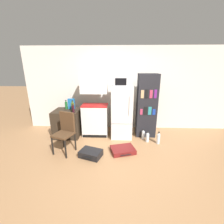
{
  "coord_description": "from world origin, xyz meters",
  "views": [
    {
      "loc": [
        -0.11,
        -2.71,
        1.98
      ],
      "look_at": [
        -0.24,
        0.85,
        0.87
      ],
      "focal_mm": 24.0,
      "sensor_mm": 36.0,
      "label": 1
    }
  ],
  "objects_px": {
    "bookshelf": "(147,106)",
    "microwave": "(122,81)",
    "bottle_olive_oil": "(73,107)",
    "cereal_box": "(71,104)",
    "suitcase_large_flat": "(91,153)",
    "bottle_green_tall": "(66,105)",
    "water_bottle_back": "(158,139)",
    "refrigerator": "(122,112)",
    "chair": "(65,129)",
    "side_table": "(67,123)",
    "bottle_wine_dark": "(73,109)",
    "water_bottle_front": "(147,137)",
    "kitchen_hutch": "(95,108)",
    "water_bottle_middle": "(143,135)"
  },
  "relations": [
    {
      "from": "bottle_green_tall",
      "to": "cereal_box",
      "type": "distance_m",
      "value": 0.16
    },
    {
      "from": "side_table",
      "to": "water_bottle_front",
      "type": "bearing_deg",
      "value": -7.64
    },
    {
      "from": "cereal_box",
      "to": "water_bottle_middle",
      "type": "height_order",
      "value": "cereal_box"
    },
    {
      "from": "side_table",
      "to": "water_bottle_middle",
      "type": "xyz_separation_m",
      "value": [
        2.17,
        -0.15,
        -0.26
      ]
    },
    {
      "from": "bottle_olive_oil",
      "to": "cereal_box",
      "type": "distance_m",
      "value": 0.26
    },
    {
      "from": "microwave",
      "to": "suitcase_large_flat",
      "type": "bearing_deg",
      "value": -123.42
    },
    {
      "from": "suitcase_large_flat",
      "to": "kitchen_hutch",
      "type": "bearing_deg",
      "value": 111.68
    },
    {
      "from": "side_table",
      "to": "refrigerator",
      "type": "height_order",
      "value": "refrigerator"
    },
    {
      "from": "microwave",
      "to": "bottle_green_tall",
      "type": "relative_size",
      "value": 1.87
    },
    {
      "from": "bookshelf",
      "to": "water_bottle_middle",
      "type": "distance_m",
      "value": 0.82
    },
    {
      "from": "cereal_box",
      "to": "water_bottle_back",
      "type": "distance_m",
      "value": 2.59
    },
    {
      "from": "suitcase_large_flat",
      "to": "bottle_wine_dark",
      "type": "bearing_deg",
      "value": 144.13
    },
    {
      "from": "side_table",
      "to": "chair",
      "type": "distance_m",
      "value": 0.87
    },
    {
      "from": "bottle_olive_oil",
      "to": "water_bottle_front",
      "type": "xyz_separation_m",
      "value": [
        2.04,
        -0.22,
        -0.78
      ]
    },
    {
      "from": "bottle_olive_oil",
      "to": "bottle_green_tall",
      "type": "distance_m",
      "value": 0.34
    },
    {
      "from": "chair",
      "to": "water_bottle_back",
      "type": "bearing_deg",
      "value": 30.21
    },
    {
      "from": "bottle_green_tall",
      "to": "suitcase_large_flat",
      "type": "relative_size",
      "value": 0.47
    },
    {
      "from": "chair",
      "to": "water_bottle_front",
      "type": "xyz_separation_m",
      "value": [
        2.03,
        0.51,
        -0.44
      ]
    },
    {
      "from": "bookshelf",
      "to": "water_bottle_middle",
      "type": "height_order",
      "value": "bookshelf"
    },
    {
      "from": "side_table",
      "to": "water_bottle_back",
      "type": "bearing_deg",
      "value": -8.93
    },
    {
      "from": "bottle_wine_dark",
      "to": "water_bottle_back",
      "type": "height_order",
      "value": "bottle_wine_dark"
    },
    {
      "from": "bookshelf",
      "to": "chair",
      "type": "distance_m",
      "value": 2.26
    },
    {
      "from": "chair",
      "to": "suitcase_large_flat",
      "type": "distance_m",
      "value": 0.82
    },
    {
      "from": "bookshelf",
      "to": "microwave",
      "type": "bearing_deg",
      "value": -171.85
    },
    {
      "from": "refrigerator",
      "to": "microwave",
      "type": "relative_size",
      "value": 3.0
    },
    {
      "from": "kitchen_hutch",
      "to": "water_bottle_front",
      "type": "height_order",
      "value": "kitchen_hutch"
    },
    {
      "from": "water_bottle_back",
      "to": "kitchen_hutch",
      "type": "bearing_deg",
      "value": 163.83
    },
    {
      "from": "bottle_olive_oil",
      "to": "bottle_wine_dark",
      "type": "relative_size",
      "value": 1.22
    },
    {
      "from": "side_table",
      "to": "bottle_wine_dark",
      "type": "distance_m",
      "value": 0.6
    },
    {
      "from": "water_bottle_front",
      "to": "microwave",
      "type": "bearing_deg",
      "value": 154.39
    },
    {
      "from": "bottle_wine_dark",
      "to": "refrigerator",
      "type": "bearing_deg",
      "value": 11.18
    },
    {
      "from": "bottle_olive_oil",
      "to": "bottle_green_tall",
      "type": "bearing_deg",
      "value": 138.79
    },
    {
      "from": "bookshelf",
      "to": "bottle_olive_oil",
      "type": "height_order",
      "value": "bookshelf"
    },
    {
      "from": "bottle_green_tall",
      "to": "bottle_wine_dark",
      "type": "height_order",
      "value": "bottle_green_tall"
    },
    {
      "from": "kitchen_hutch",
      "to": "refrigerator",
      "type": "height_order",
      "value": "kitchen_hutch"
    },
    {
      "from": "refrigerator",
      "to": "bookshelf",
      "type": "xyz_separation_m",
      "value": [
        0.7,
        0.1,
        0.16
      ]
    },
    {
      "from": "bookshelf",
      "to": "water_bottle_back",
      "type": "bearing_deg",
      "value": -63.58
    },
    {
      "from": "kitchen_hutch",
      "to": "suitcase_large_flat",
      "type": "relative_size",
      "value": 3.27
    },
    {
      "from": "suitcase_large_flat",
      "to": "cereal_box",
      "type": "bearing_deg",
      "value": 140.57
    },
    {
      "from": "refrigerator",
      "to": "bottle_green_tall",
      "type": "bearing_deg",
      "value": 176.25
    },
    {
      "from": "refrigerator",
      "to": "chair",
      "type": "xyz_separation_m",
      "value": [
        -1.33,
        -0.85,
        -0.17
      ]
    },
    {
      "from": "bottle_wine_dark",
      "to": "chair",
      "type": "bearing_deg",
      "value": -93.51
    },
    {
      "from": "chair",
      "to": "water_bottle_front",
      "type": "relative_size",
      "value": 3.23
    },
    {
      "from": "water_bottle_back",
      "to": "bottle_green_tall",
      "type": "bearing_deg",
      "value": 168.22
    },
    {
      "from": "refrigerator",
      "to": "water_bottle_middle",
      "type": "xyz_separation_m",
      "value": [
        0.61,
        -0.18,
        -0.61
      ]
    },
    {
      "from": "bottle_wine_dark",
      "to": "water_bottle_front",
      "type": "distance_m",
      "value": 2.13
    },
    {
      "from": "bottle_green_tall",
      "to": "water_bottle_back",
      "type": "height_order",
      "value": "bottle_green_tall"
    },
    {
      "from": "water_bottle_front",
      "to": "water_bottle_back",
      "type": "bearing_deg",
      "value": -19.37
    },
    {
      "from": "kitchen_hutch",
      "to": "microwave",
      "type": "height_order",
      "value": "kitchen_hutch"
    },
    {
      "from": "microwave",
      "to": "water_bottle_front",
      "type": "distance_m",
      "value": 1.66
    }
  ]
}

